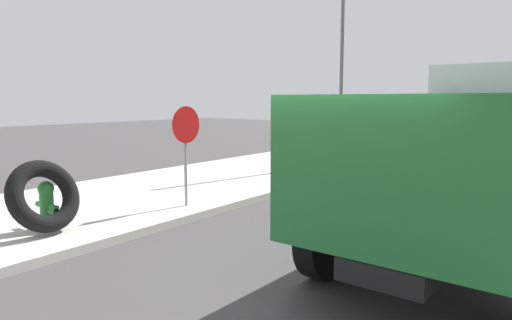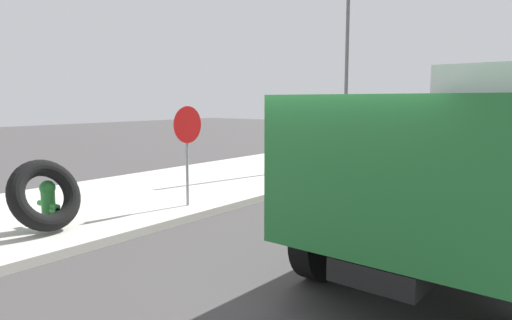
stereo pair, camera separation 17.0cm
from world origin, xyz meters
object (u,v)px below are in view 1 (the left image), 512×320
Objects in this scene: fire_hydrant at (47,203)px; street_light_pole at (342,62)px; dump_truck_green at (479,148)px; stop_sign at (186,137)px; loose_tire at (44,196)px; dump_truck_yellow at (479,121)px.

fire_hydrant is 10.80m from street_light_pole.
dump_truck_green is 1.02× the size of street_light_pole.
stop_sign is 0.30× the size of street_light_pole.
stop_sign is at bearing -9.43° from loose_tire.
loose_tire reaches higher than fire_hydrant.
fire_hydrant is at bearing 177.73° from street_light_pole.
dump_truck_green is at bearing -79.44° from stop_sign.
loose_tire is at bearing 123.31° from dump_truck_green.
dump_truck_green is 1.00× the size of dump_truck_yellow.
dump_truck_yellow is at bearing 10.82° from dump_truck_green.
dump_truck_yellow is (14.26, -3.81, 0.84)m from loose_tire.
dump_truck_green reaches higher than loose_tire.
fire_hydrant is 14.68m from dump_truck_yellow.
fire_hydrant is at bearing 120.87° from dump_truck_green.
loose_tire is at bearing -125.57° from fire_hydrant.
dump_truck_yellow is at bearing -44.60° from street_light_pole.
fire_hydrant is 0.12× the size of dump_truck_green.
dump_truck_yellow is (14.07, -4.07, 1.03)m from fire_hydrant.
dump_truck_green is (3.63, -6.07, 1.03)m from fire_hydrant.
loose_tire is 2.97m from stop_sign.
dump_truck_yellow is at bearing -16.30° from stop_sign.
stop_sign is 0.29× the size of dump_truck_yellow.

